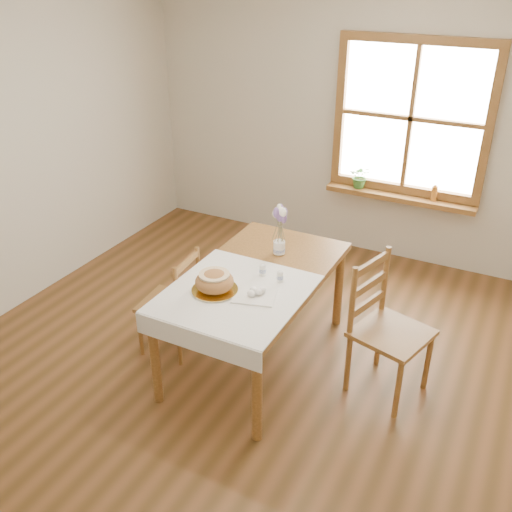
{
  "coord_description": "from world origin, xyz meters",
  "views": [
    {
      "loc": [
        1.64,
        -2.87,
        2.79
      ],
      "look_at": [
        0.0,
        0.3,
        0.9
      ],
      "focal_mm": 40.0,
      "sensor_mm": 36.0,
      "label": 1
    }
  ],
  "objects": [
    {
      "name": "egg_napkin",
      "position": [
        0.14,
        0.01,
        0.77
      ],
      "size": [
        0.33,
        0.3,
        0.01
      ],
      "primitive_type": "cube",
      "rotation": [
        0.0,
        0.0,
        0.28
      ],
      "color": "white",
      "rests_on": "table_linen"
    },
    {
      "name": "dining_table",
      "position": [
        0.0,
        0.3,
        0.66
      ],
      "size": [
        0.9,
        1.6,
        0.75
      ],
      "color": "#99602F",
      "rests_on": "ground"
    },
    {
      "name": "window_sill",
      "position": [
        0.5,
        2.4,
        0.69
      ],
      "size": [
        1.46,
        0.2,
        0.05
      ],
      "color": "#99602F",
      "rests_on": "ground"
    },
    {
      "name": "bread_loaf",
      "position": [
        -0.14,
        -0.05,
        0.85
      ],
      "size": [
        0.26,
        0.26,
        0.15
      ],
      "primitive_type": "ellipsoid",
      "color": "#B2703F",
      "rests_on": "bread_plate"
    },
    {
      "name": "flower_vase",
      "position": [
        0.01,
        0.66,
        0.8
      ],
      "size": [
        0.11,
        0.11,
        0.1
      ],
      "primitive_type": "cylinder",
      "rotation": [
        0.0,
        0.0,
        -0.22
      ],
      "color": "white",
      "rests_on": "dining_table"
    },
    {
      "name": "amber_bottle",
      "position": [
        0.82,
        2.4,
        0.79
      ],
      "size": [
        0.07,
        0.07,
        0.16
      ],
      "primitive_type": "cylinder",
      "rotation": [
        0.0,
        0.0,
        -0.37
      ],
      "color": "#B16720",
      "rests_on": "window_sill"
    },
    {
      "name": "pepper_shaker",
      "position": [
        0.2,
        0.27,
        0.8
      ],
      "size": [
        0.05,
        0.05,
        0.09
      ],
      "primitive_type": "cylinder",
      "rotation": [
        0.0,
        0.0,
        -0.12
      ],
      "color": "white",
      "rests_on": "table_linen"
    },
    {
      "name": "chair_left",
      "position": [
        -0.66,
        0.12,
        0.43
      ],
      "size": [
        0.45,
        0.44,
        0.85
      ],
      "primitive_type": null,
      "rotation": [
        0.0,
        0.0,
        -1.48
      ],
      "color": "#99602F",
      "rests_on": "ground"
    },
    {
      "name": "bread_plate",
      "position": [
        -0.14,
        -0.05,
        0.77
      ],
      "size": [
        0.32,
        0.32,
        0.02
      ],
      "primitive_type": "cylinder",
      "rotation": [
        0.0,
        0.0,
        -0.04
      ],
      "color": "white",
      "rests_on": "table_linen"
    },
    {
      "name": "window",
      "position": [
        0.5,
        2.47,
        1.45
      ],
      "size": [
        1.46,
        0.08,
        1.46
      ],
      "color": "#99602F",
      "rests_on": "ground"
    },
    {
      "name": "chair_right",
      "position": [
        1.0,
        0.41,
        0.5
      ],
      "size": [
        0.6,
        0.59,
        1.01
      ],
      "primitive_type": null,
      "rotation": [
        0.0,
        0.0,
        1.29
      ],
      "color": "#99602F",
      "rests_on": "ground"
    },
    {
      "name": "eggs",
      "position": [
        0.14,
        0.01,
        0.8
      ],
      "size": [
        0.26,
        0.24,
        0.05
      ],
      "primitive_type": null,
      "rotation": [
        0.0,
        0.0,
        0.28
      ],
      "color": "white",
      "rests_on": "egg_napkin"
    },
    {
      "name": "ground",
      "position": [
        0.0,
        0.0,
        0.0
      ],
      "size": [
        5.0,
        5.0,
        0.0
      ],
      "primitive_type": "plane",
      "color": "brown",
      "rests_on": "ground"
    },
    {
      "name": "potted_plant",
      "position": [
        0.09,
        2.4,
        0.81
      ],
      "size": [
        0.25,
        0.27,
        0.18
      ],
      "primitive_type": "imported",
      "rotation": [
        0.0,
        0.0,
        0.19
      ],
      "color": "#3D7930",
      "rests_on": "window_sill"
    },
    {
      "name": "table_linen",
      "position": [
        0.0,
        -0.0,
        0.76
      ],
      "size": [
        0.91,
        0.99,
        0.01
      ],
      "primitive_type": "cube",
      "color": "white",
      "rests_on": "dining_table"
    },
    {
      "name": "lavender_bouquet",
      "position": [
        0.01,
        0.66,
        1.0
      ],
      "size": [
        0.16,
        0.16,
        0.3
      ],
      "primitive_type": null,
      "color": "#77589C",
      "rests_on": "flower_vase"
    },
    {
      "name": "room_walls",
      "position": [
        0.0,
        0.0,
        1.71
      ],
      "size": [
        4.6,
        5.1,
        2.65
      ],
      "color": "beige",
      "rests_on": "ground"
    },
    {
      "name": "salt_shaker",
      "position": [
        0.06,
        0.3,
        0.81
      ],
      "size": [
        0.05,
        0.05,
        0.09
      ],
      "primitive_type": "cylinder",
      "rotation": [
        0.0,
        0.0,
        -0.15
      ],
      "color": "white",
      "rests_on": "table_linen"
    }
  ]
}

